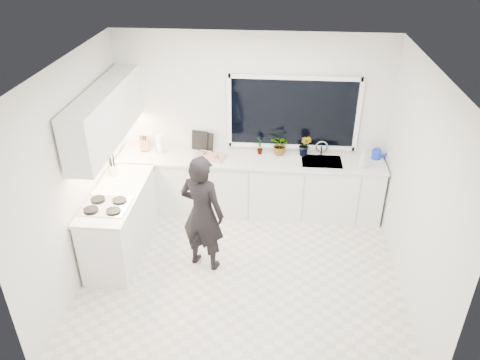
{
  "coord_description": "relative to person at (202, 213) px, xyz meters",
  "views": [
    {
      "loc": [
        0.38,
        -4.68,
        4.08
      ],
      "look_at": [
        -0.06,
        0.4,
        1.15
      ],
      "focal_mm": 35.0,
      "sensor_mm": 36.0,
      "label": 1
    }
  ],
  "objects": [
    {
      "name": "base_cabinets_left",
      "position": [
        -1.16,
        0.22,
        -0.36
      ],
      "size": [
        0.58,
        1.6,
        0.88
      ],
      "primitive_type": "cube",
      "color": "white",
      "rests_on": "floor"
    },
    {
      "name": "wall_left",
      "position": [
        -1.5,
        -0.13,
        0.55
      ],
      "size": [
        0.02,
        3.5,
        2.7
      ],
      "primitive_type": "cube",
      "color": "white",
      "rests_on": "ground"
    },
    {
      "name": "knife_block",
      "position": [
        -1.11,
        1.46,
        0.23
      ],
      "size": [
        0.15,
        0.13,
        0.22
      ],
      "primitive_type": "cube",
      "rotation": [
        0.0,
        0.0,
        0.22
      ],
      "color": "olive",
      "rests_on": "countertop_back"
    },
    {
      "name": "pizza",
      "position": [
        -0.08,
        1.29,
        0.15
      ],
      "size": [
        0.46,
        0.38,
        0.01
      ],
      "primitive_type": "cube",
      "rotation": [
        0.0,
        0.0,
        -0.23
      ],
      "color": "red",
      "rests_on": "pizza_tray"
    },
    {
      "name": "wall_back",
      "position": [
        0.51,
        1.63,
        0.55
      ],
      "size": [
        4.0,
        0.02,
        2.7
      ],
      "primitive_type": "cube",
      "color": "white",
      "rests_on": "ground"
    },
    {
      "name": "picture_frame_small",
      "position": [
        -0.27,
        1.56,
        0.27
      ],
      "size": [
        0.25,
        0.07,
        0.3
      ],
      "primitive_type": "cube",
      "rotation": [
        0.0,
        0.0,
        -0.19
      ],
      "color": "black",
      "rests_on": "countertop_back"
    },
    {
      "name": "picture_frame_large",
      "position": [
        -0.17,
        1.56,
        0.26
      ],
      "size": [
        0.21,
        0.1,
        0.28
      ],
      "primitive_type": "cube",
      "rotation": [
        0.0,
        0.0,
        -0.36
      ],
      "color": "black",
      "rests_on": "countertop_back"
    },
    {
      "name": "wall_right",
      "position": [
        2.52,
        -0.13,
        0.55
      ],
      "size": [
        0.02,
        3.5,
        2.7
      ],
      "primitive_type": "cube",
      "color": "white",
      "rests_on": "ground"
    },
    {
      "name": "sink",
      "position": [
        1.56,
        1.32,
        0.07
      ],
      "size": [
        0.58,
        0.42,
        0.14
      ],
      "primitive_type": "cube",
      "color": "silver",
      "rests_on": "countertop_back"
    },
    {
      "name": "paper_towel_roll",
      "position": [
        -0.85,
        1.42,
        0.25
      ],
      "size": [
        0.13,
        0.13,
        0.26
      ],
      "primitive_type": "cylinder",
      "rotation": [
        0.0,
        0.0,
        0.26
      ],
      "color": "white",
      "rests_on": "countertop_back"
    },
    {
      "name": "faucet",
      "position": [
        1.56,
        1.52,
        0.23
      ],
      "size": [
        0.03,
        0.03,
        0.22
      ],
      "primitive_type": "cylinder",
      "color": "silver",
      "rests_on": "countertop_back"
    },
    {
      "name": "floor",
      "position": [
        0.51,
        -0.13,
        -0.81
      ],
      "size": [
        4.0,
        3.5,
        0.02
      ],
      "primitive_type": "cube",
      "color": "beige",
      "rests_on": "ground"
    },
    {
      "name": "soap_bottles",
      "position": [
        2.12,
        1.17,
        0.24
      ],
      "size": [
        0.14,
        0.12,
        0.27
      ],
      "color": "#D8BF66",
      "rests_on": "countertop_back"
    },
    {
      "name": "stovetop",
      "position": [
        -1.18,
        -0.13,
        0.14
      ],
      "size": [
        0.56,
        0.48,
        0.03
      ],
      "primitive_type": "cube",
      "color": "black",
      "rests_on": "countertop_left"
    },
    {
      "name": "countertop_back",
      "position": [
        0.51,
        1.31,
        0.1
      ],
      "size": [
        3.94,
        0.62,
        0.04
      ],
      "primitive_type": "cube",
      "color": "silver",
      "rests_on": "base_cabinets_back"
    },
    {
      "name": "ceiling",
      "position": [
        0.51,
        -0.13,
        1.91
      ],
      "size": [
        4.0,
        3.5,
        0.02
      ],
      "primitive_type": "cube",
      "color": "white",
      "rests_on": "wall_back"
    },
    {
      "name": "utensil_crock",
      "position": [
        -1.34,
        0.67,
        0.2
      ],
      "size": [
        0.15,
        0.15,
        0.16
      ],
      "primitive_type": "cylinder",
      "rotation": [
        0.0,
        0.0,
        -0.22
      ],
      "color": "#ABAAAF",
      "rests_on": "countertop_left"
    },
    {
      "name": "herb_plants",
      "position": [
        1.01,
        1.48,
        0.28
      ],
      "size": [
        0.86,
        0.36,
        0.34
      ],
      "color": "#26662D",
      "rests_on": "countertop_back"
    },
    {
      "name": "window",
      "position": [
        1.11,
        1.6,
        0.75
      ],
      "size": [
        1.8,
        0.02,
        1.0
      ],
      "primitive_type": "cube",
      "color": "black",
      "rests_on": "wall_back"
    },
    {
      "name": "base_cabinets_back",
      "position": [
        0.51,
        1.32,
        -0.36
      ],
      "size": [
        3.92,
        0.58,
        0.88
      ],
      "primitive_type": "cube",
      "color": "white",
      "rests_on": "floor"
    },
    {
      "name": "countertop_left",
      "position": [
        -1.16,
        0.22,
        0.1
      ],
      "size": [
        0.62,
        1.6,
        0.04
      ],
      "primitive_type": "cube",
      "color": "silver",
      "rests_on": "base_cabinets_left"
    },
    {
      "name": "pizza_tray",
      "position": [
        -0.08,
        1.29,
        0.14
      ],
      "size": [
        0.51,
        0.42,
        0.03
      ],
      "primitive_type": "cube",
      "rotation": [
        0.0,
        0.0,
        -0.23
      ],
      "color": "silver",
      "rests_on": "countertop_back"
    },
    {
      "name": "watering_can",
      "position": [
        2.36,
        1.48,
        0.19
      ],
      "size": [
        0.14,
        0.14,
        0.13
      ],
      "primitive_type": "cylinder",
      "rotation": [
        0.0,
        0.0,
        -0.01
      ],
      "color": "#1534C8",
      "rests_on": "countertop_back"
    },
    {
      "name": "upper_cabinets",
      "position": [
        -1.28,
        0.57,
        1.05
      ],
      "size": [
        0.34,
        2.1,
        0.7
      ],
      "primitive_type": "cube",
      "color": "white",
      "rests_on": "wall_left"
    },
    {
      "name": "person",
      "position": [
        0.0,
        0.0,
        0.0
      ],
      "size": [
        0.67,
        0.55,
        1.6
      ],
      "primitive_type": "imported",
      "rotation": [
        0.0,
        0.0,
        2.82
      ],
      "color": "black",
      "rests_on": "floor"
    }
  ]
}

